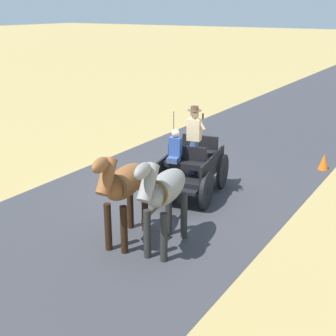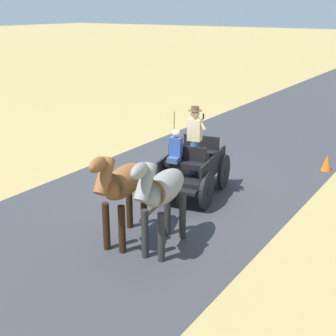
# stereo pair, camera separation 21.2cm
# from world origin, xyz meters

# --- Properties ---
(ground_plane) EXTENTS (200.00, 200.00, 0.00)m
(ground_plane) POSITION_xyz_m (0.00, 0.00, 0.00)
(ground_plane) COLOR tan
(road_surface) EXTENTS (6.74, 160.00, 0.01)m
(road_surface) POSITION_xyz_m (0.00, 0.00, 0.00)
(road_surface) COLOR #38383D
(road_surface) RESTS_ON ground
(horse_drawn_carriage) EXTENTS (1.85, 4.51, 2.50)m
(horse_drawn_carriage) POSITION_xyz_m (-0.59, 0.16, 0.82)
(horse_drawn_carriage) COLOR black
(horse_drawn_carriage) RESTS_ON ground
(horse_near_side) EXTENTS (0.80, 2.15, 2.21)m
(horse_near_side) POSITION_xyz_m (-1.61, 3.05, 1.32)
(horse_near_side) COLOR gray
(horse_near_side) RESTS_ON ground
(horse_off_side) EXTENTS (0.88, 2.15, 2.21)m
(horse_off_side) POSITION_xyz_m (-0.72, 3.22, 1.32)
(horse_off_side) COLOR brown
(horse_off_side) RESTS_ON ground
(traffic_cone) EXTENTS (0.32, 0.32, 0.50)m
(traffic_cone) POSITION_xyz_m (-3.08, -3.87, 0.25)
(traffic_cone) COLOR orange
(traffic_cone) RESTS_ON ground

